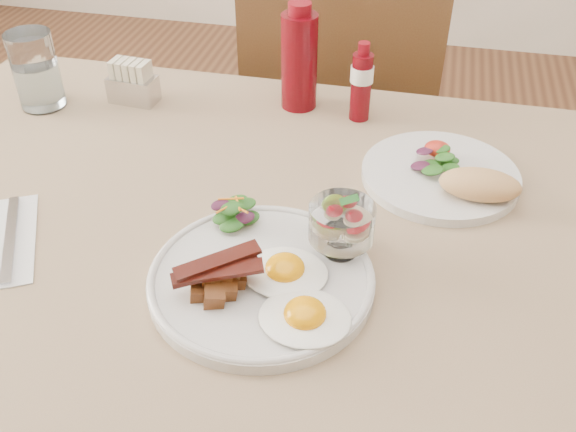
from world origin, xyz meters
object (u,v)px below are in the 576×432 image
Objects in this scene: table at (274,273)px; second_plate at (449,176)px; ketchup_bottle at (299,60)px; hot_sauce_bottle at (361,83)px; water_glass at (37,75)px; sugar_caddy at (133,84)px; chair_far at (341,130)px; main_plate at (261,280)px; fruit_cup at (342,223)px.

second_plate reaches higher than table.
hot_sauce_bottle is (0.11, -0.02, -0.02)m from ketchup_bottle.
sugar_caddy is at bearing 18.37° from water_glass.
hot_sauce_bottle is 0.41m from sugar_caddy.
chair_far is 0.45m from ketchup_bottle.
hot_sauce_bottle is at bearing -77.65° from chair_far.
second_plate reaches higher than main_plate.
chair_far is 6.88× the size of water_glass.
main_plate is at bearing -44.96° from sugar_caddy.
main_plate is 2.07× the size of water_glass.
water_glass reaches higher than main_plate.
ketchup_bottle reaches higher than water_glass.
fruit_cup is 0.45× the size of ketchup_bottle.
hot_sauce_bottle reaches higher than second_plate.
table is at bearing -102.73° from hot_sauce_bottle.
sugar_caddy reaches higher than main_plate.
hot_sauce_bottle is 1.56× the size of sugar_caddy.
water_glass is (-0.72, 0.09, 0.04)m from second_plate.
main_plate is at bearing -88.93° from chair_far.
main_plate is 3.34× the size of fruit_cup.
table is 14.98× the size of sugar_caddy.
chair_far is at bearing 114.61° from second_plate.
sugar_caddy is (-0.33, 0.30, 0.12)m from table.
hot_sauce_bottle is (-0.03, 0.38, 0.00)m from fruit_cup.
sugar_caddy is at bearing -132.29° from chair_far.
ketchup_bottle is at bearing 96.55° from main_plate.
second_plate is (0.13, 0.20, -0.05)m from fruit_cup.
main_plate is 0.47m from ketchup_bottle.
chair_far is 0.81m from main_plate.
ketchup_bottle is at bearing 96.34° from table.
main_plate is 0.54m from sugar_caddy.
hot_sauce_bottle is 1.02× the size of water_glass.
chair_far is at bearing 91.07° from main_plate.
main_plate is 1.18× the size of second_plate.
table is 9.61× the size of hot_sauce_bottle.
fruit_cup is 0.66m from water_glass.
hot_sauce_bottle is (0.06, 0.44, 0.06)m from main_plate.
second_plate is at bearing 33.55° from table.
second_plate is at bearing 57.13° from fruit_cup.
table is 0.57m from water_glass.
fruit_cup is 0.38m from hot_sauce_bottle.
second_plate is 0.24m from hot_sauce_bottle.
sugar_caddy is (-0.30, -0.05, -0.05)m from ketchup_bottle.
main_plate is at bearing -142.44° from fruit_cup.
chair_far is 4.96× the size of ketchup_bottle.
main_plate is at bearing -82.83° from table.
chair_far reaches higher than hot_sauce_bottle.
ketchup_bottle reaches higher than hot_sauce_bottle.
second_plate is at bearing -65.39° from chair_far.
ketchup_bottle is 0.12m from hot_sauce_bottle.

